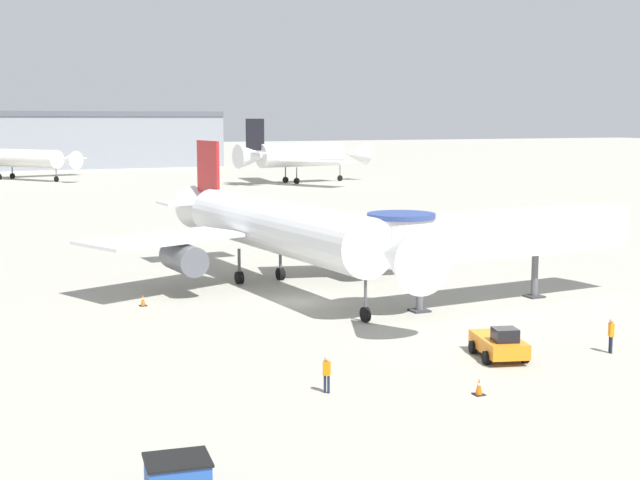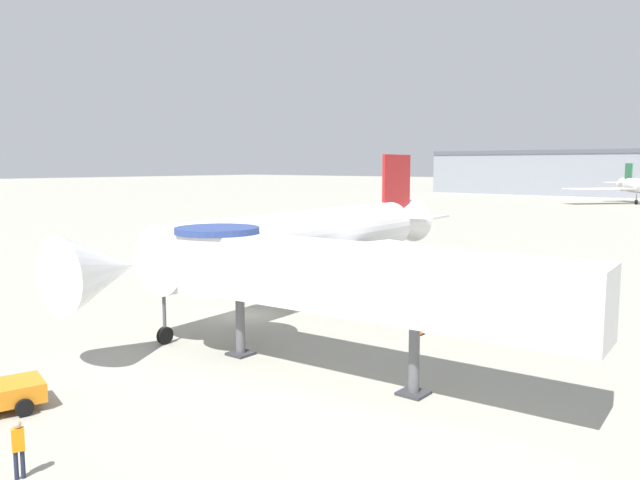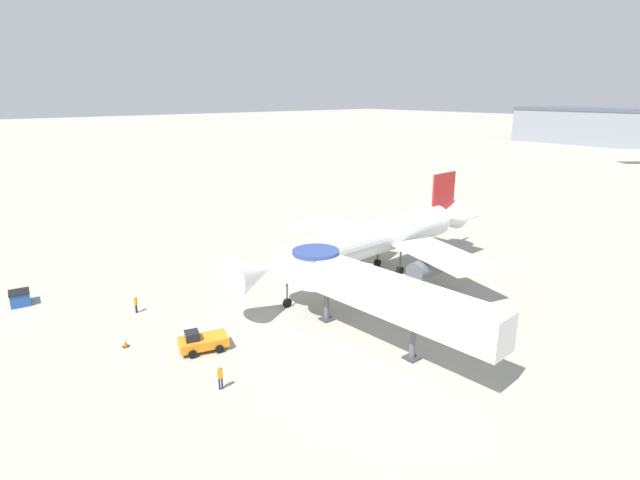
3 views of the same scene
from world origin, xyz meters
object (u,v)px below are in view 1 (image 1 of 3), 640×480
Objects in this scene: main_airplane at (273,227)px; traffic_cone_starboard_wing at (416,277)px; jet_bridge at (486,235)px; traffic_cone_port_wing at (143,300)px; ground_crew_marshaller at (327,372)px; ground_crew_wing_walker at (611,333)px; background_jet_black_tail at (299,155)px; background_jet_green_tail at (12,158)px; service_container_blue at (178,479)px; pushback_tug_orange at (499,344)px; traffic_cone_apron_front at (479,387)px.

main_airplane is 44.87× the size of traffic_cone_starboard_wing.
jet_bridge reaches higher than traffic_cone_port_wing.
jet_bridge is 21.69m from ground_crew_marshaller.
ground_crew_wing_walker is 0.05× the size of background_jet_black_tail.
jet_bridge is at bearing -116.59° from background_jet_green_tail.
background_jet_black_tail is (33.58, 117.94, 4.13)m from ground_crew_wing_walker.
ground_crew_marshaller reaches higher than traffic_cone_port_wing.
service_container_blue is (-25.87, -20.68, -3.78)m from jet_bridge.
background_jet_green_tail is (-7.88, 148.30, 3.48)m from pushback_tug_orange.
ground_crew_marshaller reaches higher than service_container_blue.
ground_crew_wing_walker is (18.69, -21.12, 0.67)m from traffic_cone_port_wing.
pushback_tug_orange is 5.90m from ground_crew_wing_walker.
background_jet_green_tail is (10.94, 157.67, 3.56)m from service_container_blue.
service_container_blue is at bearing -126.78° from background_jet_green_tail.
ground_crew_wing_walker is (-1.20, -21.04, 0.66)m from traffic_cone_starboard_wing.
traffic_cone_apron_front is (-1.16, -26.59, -3.86)m from main_airplane.
ground_crew_wing_walker is 122.69m from background_jet_black_tail.
background_jet_black_tail is at bearing 65.21° from service_container_blue.
jet_bridge is 0.61× the size of background_jet_green_tail.
traffic_cone_port_wing is (5.84, 29.00, -0.30)m from service_container_blue.
pushback_tug_orange reaches higher than service_container_blue.
background_jet_green_tail is 1.00× the size of background_jet_black_tail.
pushback_tug_orange reaches higher than traffic_cone_port_wing.
main_airplane is 10.87m from traffic_cone_port_wing.
jet_bridge reaches higher than traffic_cone_apron_front.
ground_crew_wing_walker is 150.43m from background_jet_green_tail.
traffic_cone_starboard_wing reaches higher than traffic_cone_port_wing.
background_jet_black_tail is (58.11, 125.82, 4.50)m from service_container_blue.
traffic_cone_starboard_wing reaches higher than traffic_cone_apron_front.
service_container_blue is at bearing -120.22° from main_airplane.
background_jet_green_tail is (5.10, 128.67, 3.86)m from traffic_cone_port_wing.
ground_crew_marshaller is (-6.95, -23.65, -3.28)m from main_airplane.
service_container_blue is 3.00× the size of traffic_cone_port_wing.
pushback_tug_orange reaches higher than ground_crew_marshaller.
traffic_cone_port_wing is 110.13m from background_jet_black_tail.
traffic_cone_port_wing is (-12.98, 19.63, -0.38)m from pushback_tug_orange.
traffic_cone_starboard_wing is 129.65m from background_jet_green_tail.
main_airplane is 45.50× the size of traffic_cone_port_wing.
jet_bridge is 0.61× the size of background_jet_black_tail.
background_jet_green_tail is at bearing -154.01° from ground_crew_wing_walker.
traffic_cone_port_wing is 0.02× the size of background_jet_black_tail.
traffic_cone_apron_front reaches higher than traffic_cone_port_wing.
pushback_tug_orange is 2.52× the size of ground_crew_marshaller.
main_airplane reaches higher than ground_crew_wing_walker.
pushback_tug_orange is 2.29× the size of ground_crew_wing_walker.
background_jet_green_tail is at bearing 96.55° from traffic_cone_starboard_wing.
pushback_tug_orange is at bearing 151.79° from background_jet_black_tail.
traffic_cone_starboard_wing is at bearing 48.35° from service_container_blue.
traffic_cone_starboard_wing is 27.08m from ground_crew_marshaller.
service_container_blue reaches higher than traffic_cone_port_wing.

